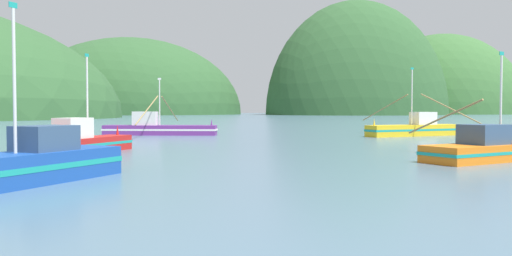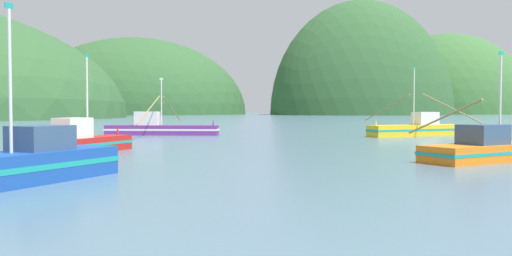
# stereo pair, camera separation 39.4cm
# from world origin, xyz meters

# --- Properties ---
(hill_mid_right) EXTENTS (104.14, 83.31, 71.54)m
(hill_mid_right) POSITION_xyz_m (-33.93, 243.57, 0.00)
(hill_mid_right) COLOR #2D562D
(hill_mid_right) RESTS_ON ground
(hill_far_center) EXTENTS (84.07, 67.26, 80.25)m
(hill_far_center) POSITION_xyz_m (120.22, 237.30, 0.00)
(hill_far_center) COLOR #386633
(hill_far_center) RESTS_ON ground
(hill_far_right) EXTENTS (81.87, 65.50, 101.54)m
(hill_far_right) POSITION_xyz_m (66.90, 215.58, 0.00)
(hill_far_right) COLOR #2D562D
(hill_far_right) RESTS_ON ground
(fishing_boat_orange) EXTENTS (10.72, 12.68, 5.91)m
(fishing_boat_orange) POSITION_xyz_m (2.89, 16.06, 0.60)
(fishing_boat_orange) COLOR orange
(fishing_boat_orange) RESTS_ON ground
(fishing_boat_red) EXTENTS (5.88, 8.58, 6.29)m
(fishing_boat_red) POSITION_xyz_m (-20.56, 23.70, 0.70)
(fishing_boat_red) COLOR red
(fishing_boat_red) RESTS_ON ground
(fishing_boat_purple) EXTENTS (12.08, 18.03, 6.01)m
(fishing_boat_purple) POSITION_xyz_m (-16.31, 45.97, 0.74)
(fishing_boat_purple) COLOR #6B2D84
(fishing_boat_purple) RESTS_ON ground
(fishing_boat_blue) EXTENTS (6.45, 8.16, 6.64)m
(fishing_boat_blue) POSITION_xyz_m (-20.17, 10.46, 0.74)
(fishing_boat_blue) COLOR #19479E
(fishing_boat_blue) RESTS_ON ground
(fishing_boat_yellow) EXTENTS (11.07, 16.58, 6.95)m
(fishing_boat_yellow) POSITION_xyz_m (9.69, 40.20, 0.77)
(fishing_boat_yellow) COLOR gold
(fishing_boat_yellow) RESTS_ON ground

